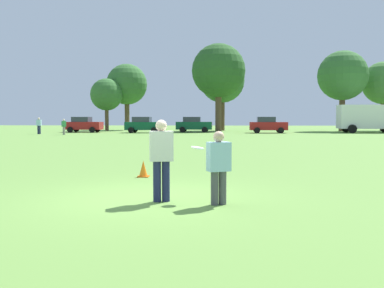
% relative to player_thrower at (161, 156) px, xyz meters
% --- Properties ---
extents(ground_plane, '(170.78, 170.78, 0.00)m').
position_rel_player_thrower_xyz_m(ground_plane, '(-0.34, 0.39, -0.95)').
color(ground_plane, '#608C3D').
extents(player_thrower, '(0.52, 0.37, 1.69)m').
position_rel_player_thrower_xyz_m(player_thrower, '(0.00, 0.00, 0.00)').
color(player_thrower, '#1E234C').
rests_on(player_thrower, ground).
extents(player_defender, '(0.51, 0.40, 1.47)m').
position_rel_player_thrower_xyz_m(player_defender, '(1.18, -0.25, -0.13)').
color(player_defender, '#4C4C51').
rests_on(player_defender, ground).
extents(frisbee, '(0.27, 0.27, 0.07)m').
position_rel_player_thrower_xyz_m(frisbee, '(0.73, 0.19, 0.15)').
color(frisbee, white).
extents(traffic_cone, '(0.32, 0.32, 0.48)m').
position_rel_player_thrower_xyz_m(traffic_cone, '(-1.01, 3.64, -0.72)').
color(traffic_cone, '#D8590C').
rests_on(traffic_cone, ground).
extents(parked_car_near_left, '(4.25, 2.31, 1.82)m').
position_rel_player_thrower_xyz_m(parked_car_near_left, '(-14.59, 40.96, -0.03)').
color(parked_car_near_left, maroon).
rests_on(parked_car_near_left, ground).
extents(parked_car_mid_left, '(4.25, 2.31, 1.82)m').
position_rel_player_thrower_xyz_m(parked_car_mid_left, '(-7.30, 40.06, -0.03)').
color(parked_car_mid_left, '#0C4C2D').
rests_on(parked_car_mid_left, ground).
extents(parked_car_center, '(4.25, 2.31, 1.82)m').
position_rel_player_thrower_xyz_m(parked_car_center, '(-1.69, 42.24, -0.03)').
color(parked_car_center, '#0C4C2D').
rests_on(parked_car_center, ground).
extents(parked_car_mid_right, '(4.25, 2.31, 1.82)m').
position_rel_player_thrower_xyz_m(parked_car_mid_right, '(6.81, 40.24, -0.03)').
color(parked_car_mid_right, maroon).
rests_on(parked_car_mid_right, ground).
extents(box_truck, '(8.57, 3.18, 3.18)m').
position_rel_player_thrower_xyz_m(box_truck, '(19.08, 41.57, 0.80)').
color(box_truck, white).
rests_on(box_truck, ground).
extents(bystander_sideline_watcher, '(0.51, 0.46, 1.60)m').
position_rel_player_thrower_xyz_m(bystander_sideline_watcher, '(-14.35, 33.84, -0.05)').
color(bystander_sideline_watcher, gray).
rests_on(bystander_sideline_watcher, ground).
extents(bystander_field_marshal, '(0.49, 0.30, 1.74)m').
position_rel_player_thrower_xyz_m(bystander_field_marshal, '(-17.65, 35.54, 0.03)').
color(bystander_field_marshal, '#1E234C').
rests_on(bystander_field_marshal, ground).
extents(tree_west_oak, '(4.28, 4.28, 6.95)m').
position_rel_player_thrower_xyz_m(tree_west_oak, '(-13.66, 48.13, 3.83)').
color(tree_west_oak, brown).
rests_on(tree_west_oak, ground).
extents(tree_west_maple, '(5.65, 5.65, 9.18)m').
position_rel_player_thrower_xyz_m(tree_west_maple, '(-11.47, 50.77, 5.36)').
color(tree_west_maple, brown).
rests_on(tree_west_maple, ground).
extents(tree_center_elm, '(6.93, 6.93, 11.27)m').
position_rel_player_thrower_xyz_m(tree_center_elm, '(1.25, 47.37, 6.80)').
color(tree_center_elm, brown).
rests_on(tree_center_elm, ground).
extents(tree_east_birch, '(5.94, 5.94, 9.65)m').
position_rel_player_thrower_xyz_m(tree_east_birch, '(1.75, 49.10, 5.68)').
color(tree_east_birch, brown).
rests_on(tree_east_birch, ground).
extents(tree_east_oak, '(6.29, 6.29, 10.21)m').
position_rel_player_thrower_xyz_m(tree_east_oak, '(16.99, 47.30, 6.07)').
color(tree_east_oak, brown).
rests_on(tree_east_oak, ground).
extents(tree_far_east_pine, '(5.61, 5.61, 9.12)m').
position_rel_player_thrower_xyz_m(tree_far_east_pine, '(23.01, 49.70, 5.32)').
color(tree_far_east_pine, brown).
rests_on(tree_far_east_pine, ground).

